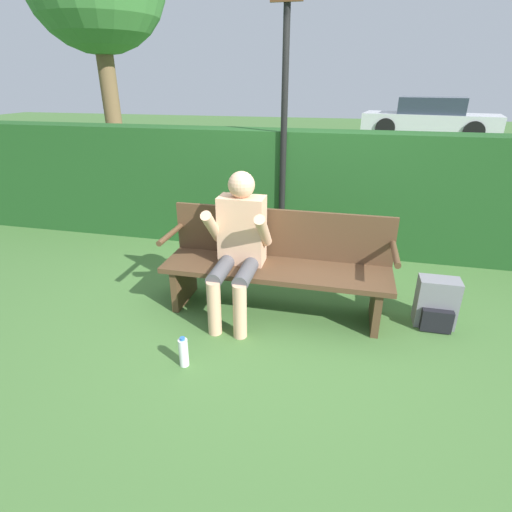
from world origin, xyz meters
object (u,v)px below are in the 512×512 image
object	(u,v)px
person_seated	(239,241)
parked_car	(430,118)
backpack	(436,304)
water_bottle	(184,352)
park_bench	(277,263)
signpost	(284,111)

from	to	relation	value
person_seated	parked_car	bearing A→B (deg)	74.90
person_seated	backpack	size ratio (longest dim) A/B	2.91
backpack	water_bottle	world-z (taller)	backpack
park_bench	person_seated	xyz separation A→B (m)	(-0.31, -0.13, 0.23)
person_seated	park_bench	bearing A→B (deg)	23.48
signpost	person_seated	bearing A→B (deg)	-94.96
park_bench	backpack	xyz separation A→B (m)	(1.35, 0.02, -0.24)
person_seated	signpost	size ratio (longest dim) A/B	0.43
park_bench	signpost	size ratio (longest dim) A/B	0.68
person_seated	water_bottle	distance (m)	1.02
parked_car	park_bench	bearing A→B (deg)	-93.85
water_bottle	park_bench	bearing A→B (deg)	62.21
backpack	parked_car	xyz separation A→B (m)	(1.83, 12.80, 0.45)
person_seated	water_bottle	xyz separation A→B (m)	(-0.20, -0.82, -0.56)
backpack	signpost	bearing A→B (deg)	140.23
park_bench	parked_car	xyz separation A→B (m)	(3.19, 12.82, 0.20)
backpack	signpost	xyz separation A→B (m)	(-1.54, 1.28, 1.41)
parked_car	person_seated	bearing A→B (deg)	-94.99
park_bench	person_seated	world-z (taller)	person_seated
backpack	signpost	size ratio (longest dim) A/B	0.15
park_bench	backpack	distance (m)	1.37
signpost	parked_car	world-z (taller)	signpost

